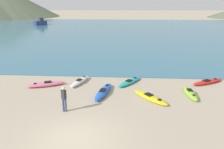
{
  "coord_description": "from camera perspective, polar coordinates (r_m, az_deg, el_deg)",
  "views": [
    {
      "loc": [
        2.4,
        -8.74,
        6.11
      ],
      "look_at": [
        1.28,
        8.39,
        0.5
      ],
      "focal_mm": 35.0,
      "sensor_mm": 36.0,
      "label": 1
    }
  ],
  "objects": [
    {
      "name": "kayak_on_sand_0",
      "position": [
        15.48,
        -2.26,
        -4.49
      ],
      "size": [
        1.3,
        3.37,
        0.38
      ],
      "color": "blue",
      "rests_on": "ground_plane"
    },
    {
      "name": "person_near_foreground",
      "position": [
        13.06,
        -12.44,
        -5.83
      ],
      "size": [
        0.32,
        0.27,
        1.59
      ],
      "color": "#384260",
      "rests_on": "ground_plane"
    },
    {
      "name": "bay_water",
      "position": [
        53.27,
        1.16,
        11.55
      ],
      "size": [
        160.0,
        70.0,
        0.06
      ],
      "primitive_type": "cube",
      "color": "teal",
      "rests_on": "ground_plane"
    },
    {
      "name": "kayak_on_sand_1",
      "position": [
        19.07,
        23.71,
        -1.76
      ],
      "size": [
        3.0,
        2.07,
        0.31
      ],
      "color": "red",
      "rests_on": "ground_plane"
    },
    {
      "name": "kayak_on_sand_7",
      "position": [
        16.25,
        19.74,
        -4.54
      ],
      "size": [
        0.72,
        2.67,
        0.35
      ],
      "color": "#8CCC2D",
      "rests_on": "ground_plane"
    },
    {
      "name": "moored_boat_0",
      "position": [
        68.76,
        -18.23,
        12.79
      ],
      "size": [
        3.75,
        3.85,
        2.07
      ],
      "color": "navy",
      "rests_on": "bay_water"
    },
    {
      "name": "kayak_on_sand_6",
      "position": [
        17.54,
        4.65,
        -1.9
      ],
      "size": [
        2.18,
        2.77,
        0.3
      ],
      "color": "teal",
      "rests_on": "ground_plane"
    },
    {
      "name": "kayak_on_sand_2",
      "position": [
        14.87,
        9.97,
        -5.88
      ],
      "size": [
        2.46,
        2.78,
        0.32
      ],
      "color": "yellow",
      "rests_on": "ground_plane"
    },
    {
      "name": "kayak_on_sand_5",
      "position": [
        17.69,
        -8.38,
        -1.76
      ],
      "size": [
        1.35,
        2.84,
        0.36
      ],
      "color": "white",
      "rests_on": "ground_plane"
    },
    {
      "name": "kayak_on_sand_4",
      "position": [
        17.6,
        -16.84,
        -2.45
      ],
      "size": [
        2.94,
        1.71,
        0.37
      ],
      "color": "#E5668C",
      "rests_on": "ground_plane"
    },
    {
      "name": "ground_plane",
      "position": [
        10.93,
        -9.99,
        -16.2
      ],
      "size": [
        400.0,
        400.0,
        0.0
      ],
      "primitive_type": "plane",
      "color": "tan"
    }
  ]
}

